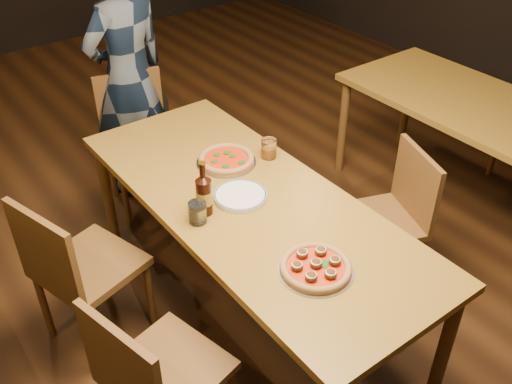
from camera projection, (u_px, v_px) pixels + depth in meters
ground at (250, 311)px, 3.09m from camera, size 9.00×9.00×0.00m
table_main at (250, 211)px, 2.70m from camera, size 0.80×2.00×0.75m
table_right at (499, 124)px, 3.39m from camera, size 0.80×2.00×0.75m
chair_main_nw at (167, 369)px, 2.25m from camera, size 0.50×0.50×0.89m
chair_main_sw at (90, 264)px, 2.72m from camera, size 0.53×0.53×0.92m
chair_main_e at (379, 220)px, 3.04m from camera, size 0.51×0.51×0.86m
chair_end at (142, 145)px, 3.63m from camera, size 0.51×0.51×0.91m
pizza_meatball at (316, 267)px, 2.25m from camera, size 0.30×0.30×0.06m
pizza_margherita at (226, 159)px, 2.90m from camera, size 0.31×0.31×0.04m
plate_stack at (240, 196)px, 2.65m from camera, size 0.25×0.25×0.02m
beer_bottle at (204, 196)px, 2.52m from camera, size 0.07×0.07×0.26m
water_glass at (198, 212)px, 2.49m from camera, size 0.08×0.08×0.10m
amber_glass at (269, 148)px, 2.93m from camera, size 0.08×0.08×0.10m
diner at (129, 76)px, 3.60m from camera, size 0.67×0.52×1.65m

